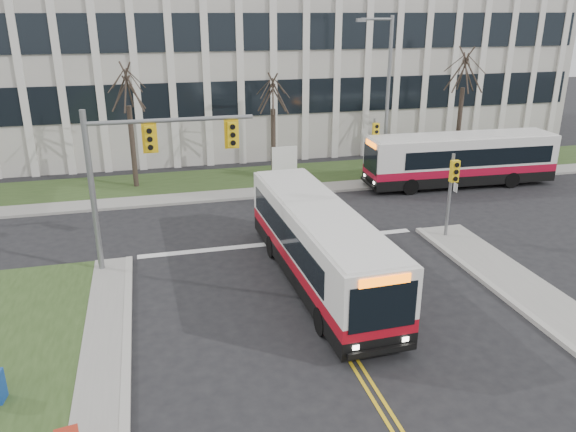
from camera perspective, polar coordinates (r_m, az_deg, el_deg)
The scene contains 14 objects.
ground at distance 17.27m, azimuth 5.79°, elevation -13.09°, with size 120.00×120.00×0.00m, color black.
sidewalk_cross at distance 31.86m, azimuth 5.02°, elevation 2.98°, with size 44.00×1.60×0.14m, color #9E9B93.
building_lawn at distance 34.40m, azimuth 3.50°, elevation 4.31°, with size 44.00×5.00×0.12m, color #2D421C.
office_building at distance 44.80m, azimuth -1.16°, elevation 15.76°, with size 40.00×16.00×12.00m, color beige.
mast_arm_signal at distance 21.30m, azimuth -15.07°, elevation 5.39°, with size 6.11×0.38×6.20m.
signal_pole_near at distance 24.85m, azimuth 16.31°, elevation 3.13°, with size 0.34×0.39×3.80m.
signal_pole_far at distance 32.19m, azimuth 8.77°, elevation 7.49°, with size 0.34×0.39×3.80m.
streetlight at distance 32.78m, azimuth 9.85°, elevation 12.44°, with size 2.15×0.25×9.20m.
directory_sign at distance 32.99m, azimuth -0.36°, elevation 5.65°, with size 1.50×0.12×2.00m.
tree_left at distance 31.75m, azimuth -16.03°, elevation 12.31°, with size 1.80×1.80×7.70m.
tree_mid at distance 32.82m, azimuth -1.54°, elevation 12.18°, with size 1.80×1.80×6.82m.
tree_right at distance 37.05m, azimuth 17.49°, elevation 13.81°, with size 1.80×1.80×8.25m.
bus_main at distance 20.31m, azimuth 3.13°, elevation -3.11°, with size 2.31×10.68×2.85m, color silver, non-canonical shape.
bus_cross at distance 33.34m, azimuth 17.10°, elevation 5.38°, with size 2.33×10.76×2.87m, color silver, non-canonical shape.
Camera 1 is at (-5.19, -13.49, 9.44)m, focal length 35.00 mm.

